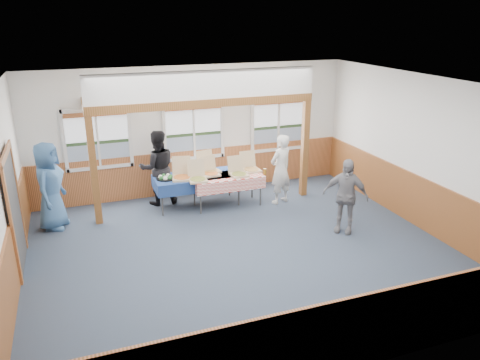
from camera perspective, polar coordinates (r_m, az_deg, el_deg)
name	(u,v)px	position (r m, az deg, el deg)	size (l,w,h in m)	color
floor	(242,251)	(9.18, 0.23, -8.65)	(8.00, 8.00, 0.00)	#2C3A48
ceiling	(242,85)	(8.16, 0.26, 11.55)	(8.00, 8.00, 0.00)	white
wall_back	(193,131)	(11.76, -5.71, 6.02)	(8.00, 8.00, 0.00)	silver
wall_front	(346,264)	(5.66, 12.80, -9.94)	(8.00, 8.00, 0.00)	silver
wall_left	(0,201)	(8.15, -27.19, -2.35)	(8.00, 8.00, 0.00)	silver
wall_right	(420,152)	(10.55, 21.11, 3.19)	(8.00, 8.00, 0.00)	silver
wainscot_back	(195,171)	(12.02, -5.51, 1.12)	(7.98, 0.05, 1.10)	brown
wainscot_front	(338,337)	(6.26, 11.92, -18.24)	(7.98, 0.05, 1.10)	brown
wainscot_left	(13,261)	(8.56, -25.93, -8.87)	(0.05, 6.98, 1.10)	brown
wainscot_right	(413,199)	(10.86, 20.34, -2.13)	(0.05, 6.98, 1.10)	brown
cased_opening	(14,212)	(9.17, -25.85, -3.52)	(0.06, 1.30, 2.10)	#343434
window_left	(97,136)	(11.37, -17.00, 5.19)	(1.56, 0.10, 1.46)	silver
window_mid	(194,128)	(11.70, -5.67, 6.35)	(1.56, 0.10, 1.46)	silver
window_right	(278,121)	(12.45, 4.70, 7.19)	(1.56, 0.10, 1.46)	silver
post_left	(94,171)	(10.37, -17.39, 1.04)	(0.15, 0.15, 2.40)	brown
post_right	(305,149)	(11.65, 7.90, 3.76)	(0.15, 0.15, 2.40)	brown
cross_beam	(206,103)	(10.44, -4.19, 9.33)	(5.15, 0.18, 0.18)	brown
table_left	(197,177)	(11.07, -5.24, 0.33)	(2.06, 1.00, 0.76)	#343434
table_right	(227,178)	(11.01, -1.56, 0.25)	(1.66, 0.75, 0.76)	#343434
pizza_box_a	(182,176)	(10.84, -7.11, 0.52)	(0.53, 0.60, 0.47)	tan
pizza_box_b	(209,169)	(11.26, -3.80, 1.37)	(0.53, 0.60, 0.47)	tan
pizza_box_c	(198,178)	(10.68, -5.19, 0.28)	(0.45, 0.53, 0.44)	tan
pizza_box_d	(211,172)	(11.04, -3.61, 0.97)	(0.39, 0.47, 0.41)	tan
pizza_box_e	(238,173)	(10.98, -0.21, 0.90)	(0.41, 0.49, 0.42)	tan
pizza_box_f	(251,168)	(11.31, 1.32, 1.46)	(0.42, 0.51, 0.44)	tan
veggie_tray	(166,178)	(10.89, -9.07, 0.30)	(0.43, 0.43, 0.10)	black
drink_glass	(265,172)	(11.03, 3.04, 1.02)	(0.07, 0.07, 0.15)	#895A16
woman_white	(281,169)	(11.18, 4.98, 1.32)	(0.62, 0.41, 1.70)	silver
woman_black	(158,168)	(11.24, -10.00, 1.48)	(0.88, 0.68, 1.80)	black
man_blue	(50,186)	(10.56, -22.18, -0.68)	(0.93, 0.60, 1.89)	#39618E
person_grey	(345,196)	(9.90, 12.72, -1.90)	(0.93, 0.39, 1.60)	gray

